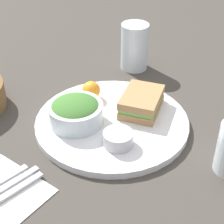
# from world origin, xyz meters

# --- Properties ---
(ground_plane) EXTENTS (4.00, 4.00, 0.00)m
(ground_plane) POSITION_xyz_m (0.00, 0.00, 0.00)
(ground_plane) COLOR #3D3833
(plate) EXTENTS (0.33, 0.33, 0.02)m
(plate) POSITION_xyz_m (0.00, 0.00, 0.01)
(plate) COLOR silver
(plate) RESTS_ON ground_plane
(sandwich) EXTENTS (0.13, 0.11, 0.04)m
(sandwich) POSITION_xyz_m (0.07, -0.03, 0.04)
(sandwich) COLOR #A37A4C
(sandwich) RESTS_ON plate
(salad_bowl) EXTENTS (0.12, 0.12, 0.06)m
(salad_bowl) POSITION_xyz_m (-0.05, 0.06, 0.04)
(salad_bowl) COLOR silver
(salad_bowl) RESTS_ON plate
(dressing_cup) EXTENTS (0.06, 0.06, 0.03)m
(dressing_cup) POSITION_xyz_m (-0.06, -0.06, 0.03)
(dressing_cup) COLOR #B7B7BC
(dressing_cup) RESTS_ON plate
(orange_wedge) EXTENTS (0.04, 0.04, 0.04)m
(orange_wedge) POSITION_xyz_m (0.04, 0.09, 0.04)
(orange_wedge) COLOR orange
(orange_wedge) RESTS_ON plate
(drink_glass) EXTENTS (0.07, 0.07, 0.13)m
(drink_glass) POSITION_xyz_m (0.25, 0.11, 0.06)
(drink_glass) COLOR silver
(drink_glass) RESTS_ON ground_plane
(fork) EXTENTS (0.17, 0.03, 0.01)m
(fork) POSITION_xyz_m (-0.29, 0.02, 0.01)
(fork) COLOR #B2B2B7
(fork) RESTS_ON napkin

